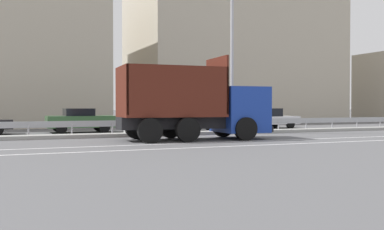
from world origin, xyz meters
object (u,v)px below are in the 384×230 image
(median_road_sign, at_px, (125,108))
(parked_car_4, at_px, (185,120))
(street_lamp_1, at_px, (233,25))
(parked_car_5, at_px, (266,118))
(dump_truck, at_px, (210,111))
(parked_car_3, at_px, (80,120))

(median_road_sign, bearing_deg, parked_car_4, 38.88)
(street_lamp_1, xyz_separation_m, parked_car_5, (4.98, 4.50, -5.29))
(median_road_sign, bearing_deg, parked_car_5, 21.73)
(dump_truck, height_order, street_lamp_1, street_lamp_1)
(street_lamp_1, height_order, parked_car_4, street_lamp_1)
(street_lamp_1, distance_m, parked_car_4, 6.78)
(dump_truck, bearing_deg, parked_car_4, 170.03)
(dump_truck, relative_size, parked_car_4, 1.59)
(parked_car_3, bearing_deg, street_lamp_1, 57.90)
(parked_car_4, distance_m, parked_car_5, 6.26)
(street_lamp_1, relative_size, parked_car_4, 2.48)
(parked_car_3, bearing_deg, parked_car_5, 89.01)
(dump_truck, bearing_deg, parked_car_3, -146.55)
(dump_truck, distance_m, parked_car_3, 9.18)
(parked_car_3, height_order, parked_car_5, parked_car_3)
(median_road_sign, height_order, parked_car_4, median_road_sign)
(dump_truck, relative_size, street_lamp_1, 0.64)
(dump_truck, xyz_separation_m, parked_car_4, (1.66, 7.13, -0.65))
(dump_truck, bearing_deg, parked_car_5, 137.25)
(street_lamp_1, height_order, parked_car_3, street_lamp_1)
(parked_car_3, bearing_deg, dump_truck, 30.49)
(dump_truck, xyz_separation_m, median_road_sign, (-3.15, 3.25, 0.12))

